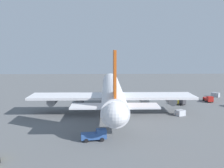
% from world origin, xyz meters
% --- Properties ---
extents(ground_plane, '(244.45, 244.45, 0.00)m').
position_xyz_m(ground_plane, '(0.00, 0.00, 0.00)').
color(ground_plane, slate).
extents(cargo_airplane, '(61.11, 49.04, 19.06)m').
position_xyz_m(cargo_airplane, '(-0.22, 0.00, 6.11)').
color(cargo_airplane, silver).
rests_on(cargo_airplane, ground_plane).
extents(maintenance_van, '(4.53, 4.14, 2.15)m').
position_xyz_m(maintenance_van, '(8.48, -23.92, 1.12)').
color(maintenance_van, '#333338').
rests_on(maintenance_van, ground_plane).
extents(fuel_truck, '(2.93, 5.60, 2.41)m').
position_xyz_m(fuel_truck, '(-25.85, 4.22, 1.19)').
color(fuel_truck, '#2D5193').
rests_on(fuel_truck, ground_plane).
extents(baggage_tug, '(5.12, 2.52, 2.20)m').
position_xyz_m(baggage_tug, '(13.22, -36.01, 1.04)').
color(baggage_tug, '#B21E19').
rests_on(baggage_tug, ground_plane).
extents(cargo_container_fore, '(2.91, 3.09, 1.63)m').
position_xyz_m(cargo_container_fore, '(-5.89, -19.86, 0.81)').
color(cargo_container_fore, '#B7BCC6').
rests_on(cargo_container_fore, ground_plane).
extents(cargo_container_aft, '(3.54, 3.53, 1.75)m').
position_xyz_m(cargo_container_aft, '(22.94, -42.82, 0.88)').
color(cargo_container_aft, '#999EA8').
rests_on(cargo_container_aft, ground_plane).
extents(safety_cone_nose, '(0.59, 0.59, 0.85)m').
position_xyz_m(safety_cone_nose, '(27.50, 1.61, 0.42)').
color(safety_cone_nose, orange).
rests_on(safety_cone_nose, ground_plane).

